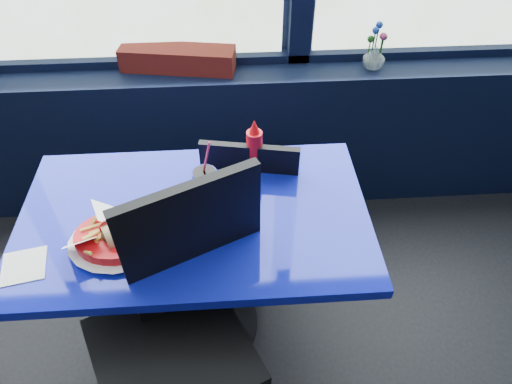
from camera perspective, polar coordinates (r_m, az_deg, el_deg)
name	(u,v)px	position (r m, az deg, el deg)	size (l,w,h in m)	color
window_sill	(149,141)	(2.50, -13.27, 6.27)	(5.00, 0.26, 0.80)	black
near_table	(199,247)	(1.72, -7.16, -6.85)	(1.20, 0.70, 0.75)	black
chair_near_front	(182,312)	(1.53, -9.26, -14.61)	(0.63, 0.63, 1.05)	black
chair_near_back	(244,196)	(1.98, -1.51, -0.53)	(0.46, 0.46, 0.87)	black
planter_box	(178,59)	(2.24, -9.75, 16.11)	(0.53, 0.13, 0.11)	maroon
flower_vase	(375,55)	(2.28, 14.61, 16.24)	(0.13, 0.13, 0.22)	silver
food_basket	(120,235)	(1.52, -16.65, -5.23)	(0.30, 0.28, 0.11)	red
ketchup_bottle	(254,148)	(1.68, -0.20, 5.55)	(0.06, 0.06, 0.22)	red
soda_cup	(206,186)	(1.57, -6.29, 0.72)	(0.08, 0.08, 0.29)	#0B0D7C
napkin	(24,266)	(1.60, -27.04, -8.24)	(0.13, 0.13, 0.00)	white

